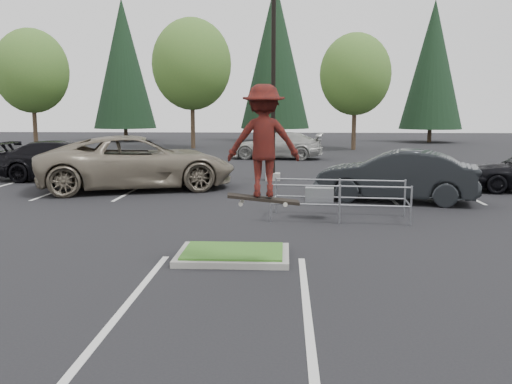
# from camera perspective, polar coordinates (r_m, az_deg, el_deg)

# --- Properties ---
(ground) EXTENTS (120.00, 120.00, 0.00)m
(ground) POSITION_cam_1_polar(r_m,az_deg,el_deg) (10.82, -2.40, -6.94)
(ground) COLOR black
(ground) RESTS_ON ground
(grass_median) EXTENTS (2.20, 1.60, 0.16)m
(grass_median) POSITION_cam_1_polar(r_m,az_deg,el_deg) (10.80, -2.40, -6.54)
(grass_median) COLOR gray
(grass_median) RESTS_ON ground
(stall_lines) EXTENTS (22.62, 17.60, 0.01)m
(stall_lines) POSITION_cam_1_polar(r_m,az_deg,el_deg) (16.82, -5.03, -1.32)
(stall_lines) COLOR silver
(stall_lines) RESTS_ON ground
(light_pole) EXTENTS (0.70, 0.60, 10.12)m
(light_pole) POSITION_cam_1_polar(r_m,az_deg,el_deg) (22.44, 1.84, 12.87)
(light_pole) COLOR gray
(light_pole) RESTS_ON ground
(decid_a) EXTENTS (5.44, 5.44, 8.91)m
(decid_a) POSITION_cam_1_polar(r_m,az_deg,el_deg) (44.74, -22.52, 11.44)
(decid_a) COLOR #38281C
(decid_a) RESTS_ON ground
(decid_b) EXTENTS (5.89, 5.89, 9.64)m
(decid_b) POSITION_cam_1_polar(r_m,az_deg,el_deg) (41.62, -6.77, 12.91)
(decid_b) COLOR #38281C
(decid_b) RESTS_ON ground
(decid_c) EXTENTS (5.12, 5.12, 8.38)m
(decid_c) POSITION_cam_1_polar(r_m,az_deg,el_deg) (40.58, 10.38, 11.83)
(decid_c) COLOR #38281C
(decid_c) RESTS_ON ground
(conif_a) EXTENTS (5.72, 5.72, 13.00)m
(conif_a) POSITION_cam_1_polar(r_m,az_deg,el_deg) (52.73, -13.79, 12.97)
(conif_a) COLOR #38281C
(conif_a) RESTS_ON ground
(conif_b) EXTENTS (6.38, 6.38, 14.50)m
(conif_b) POSITION_cam_1_polar(r_m,az_deg,el_deg) (51.12, 2.03, 14.19)
(conif_b) COLOR #38281C
(conif_b) RESTS_ON ground
(conif_c) EXTENTS (5.50, 5.50, 12.50)m
(conif_c) POSITION_cam_1_polar(r_m,az_deg,el_deg) (51.68, 18.12, 12.61)
(conif_c) COLOR #38281C
(conif_c) RESTS_ON ground
(cart_corral) EXTENTS (3.70, 1.60, 1.02)m
(cart_corral) POSITION_cam_1_polar(r_m,az_deg,el_deg) (14.62, 7.20, -0.33)
(cart_corral) COLOR gray
(cart_corral) RESTS_ON ground
(skateboarder) EXTENTS (1.30, 0.82, 2.10)m
(skateboarder) POSITION_cam_1_polar(r_m,az_deg,el_deg) (9.40, 0.78, 5.32)
(skateboarder) COLOR black
(skateboarder) RESTS_ON ground
(car_l_tan) EXTENTS (7.78, 5.33, 1.98)m
(car_l_tan) POSITION_cam_1_polar(r_m,az_deg,el_deg) (20.38, -12.61, 3.04)
(car_l_tan) COLOR #7A6F5D
(car_l_tan) RESTS_ON ground
(car_l_black) EXTENTS (5.69, 2.42, 1.64)m
(car_l_black) POSITION_cam_1_polar(r_m,az_deg,el_deg) (23.75, -19.23, 3.13)
(car_l_black) COLOR black
(car_l_black) RESTS_ON ground
(car_r_charc) EXTENTS (5.27, 2.92, 1.65)m
(car_r_charc) POSITION_cam_1_polar(r_m,az_deg,el_deg) (17.85, 14.50, 1.67)
(car_r_charc) COLOR black
(car_r_charc) RESTS_ON ground
(car_far_silver) EXTENTS (5.69, 2.82, 1.59)m
(car_far_silver) POSITION_cam_1_polar(r_m,az_deg,el_deg) (32.44, 2.26, 4.91)
(car_far_silver) COLOR #B3B3AD
(car_far_silver) RESTS_ON ground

